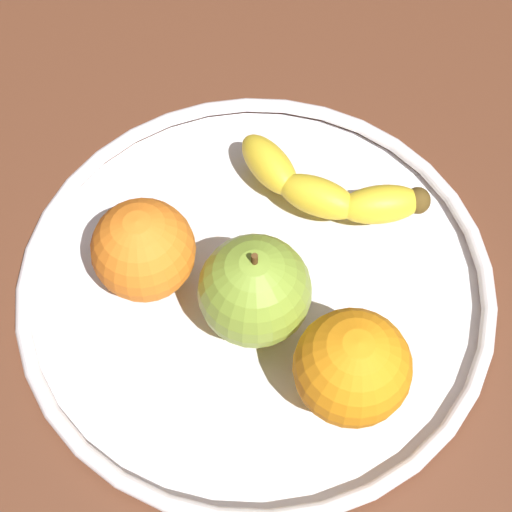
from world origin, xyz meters
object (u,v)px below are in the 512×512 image
(banana, at_px, (326,189))
(fruit_bowl, at_px, (256,282))
(apple, at_px, (255,291))
(orange_back_right, at_px, (144,250))
(orange_center, at_px, (352,367))

(banana, bearing_deg, fruit_bowl, -103.99)
(apple, bearing_deg, orange_back_right, -161.26)
(orange_center, bearing_deg, banana, 134.63)
(banana, height_order, orange_center, orange_center)
(apple, bearing_deg, banana, 103.60)
(orange_back_right, relative_size, orange_center, 0.96)
(orange_center, bearing_deg, orange_back_right, -170.30)
(fruit_bowl, height_order, orange_back_right, orange_back_right)
(orange_back_right, bearing_deg, banana, 69.24)
(apple, distance_m, orange_back_right, 0.09)
(fruit_bowl, bearing_deg, orange_center, -13.20)
(orange_back_right, bearing_deg, orange_center, 9.70)
(apple, height_order, orange_center, apple)
(banana, distance_m, orange_back_right, 0.16)
(fruit_bowl, distance_m, apple, 0.06)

